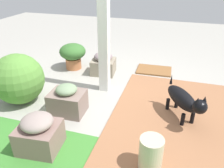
% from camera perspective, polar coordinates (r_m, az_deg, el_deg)
% --- Properties ---
extents(ground_plane, '(12.00, 12.00, 0.00)m').
position_cam_1_polar(ground_plane, '(3.60, 0.50, -3.07)').
color(ground_plane, '#A7A49A').
extents(brick_path, '(1.80, 2.40, 0.02)m').
position_cam_1_polar(brick_path, '(3.21, 16.50, -8.47)').
color(brick_path, '#9E6744').
rests_on(brick_path, ground).
extents(porch_pillar, '(0.15, 0.15, 2.57)m').
position_cam_1_polar(porch_pillar, '(3.38, -2.17, 18.16)').
color(porch_pillar, white).
rests_on(porch_pillar, ground).
extents(stone_planter_nearest, '(0.47, 0.45, 0.42)m').
position_cam_1_polar(stone_planter_nearest, '(4.30, -2.22, 5.17)').
color(stone_planter_nearest, gray).
rests_on(stone_planter_nearest, ground).
extents(stone_planter_mid, '(0.49, 0.40, 0.43)m').
position_cam_1_polar(stone_planter_mid, '(3.18, -11.27, -4.13)').
color(stone_planter_mid, gray).
rests_on(stone_planter_mid, ground).
extents(stone_planter_far, '(0.48, 0.45, 0.45)m').
position_cam_1_polar(stone_planter_far, '(2.66, -18.12, -11.86)').
color(stone_planter_far, '#886B62').
rests_on(stone_planter_far, ground).
extents(round_shrub, '(0.75, 0.75, 0.75)m').
position_cam_1_polar(round_shrub, '(3.58, -22.76, 1.20)').
color(round_shrub, '#578E39').
rests_on(round_shrub, ground).
extents(terracotta_pot_broad, '(0.52, 0.52, 0.51)m').
position_cam_1_polar(terracotta_pot_broad, '(4.55, -9.98, 7.58)').
color(terracotta_pot_broad, '#B46B42').
rests_on(terracotta_pot_broad, ground).
extents(dog, '(0.55, 0.70, 0.52)m').
position_cam_1_polar(dog, '(3.07, 17.88, -3.86)').
color(dog, black).
rests_on(dog, ground).
extents(ceramic_urn, '(0.24, 0.24, 0.38)m').
position_cam_1_polar(ceramic_urn, '(2.37, 9.86, -17.17)').
color(ceramic_urn, beige).
rests_on(ceramic_urn, ground).
extents(doormat, '(0.69, 0.50, 0.03)m').
position_cam_1_polar(doormat, '(4.55, 10.67, 3.49)').
color(doormat, brown).
rests_on(doormat, ground).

